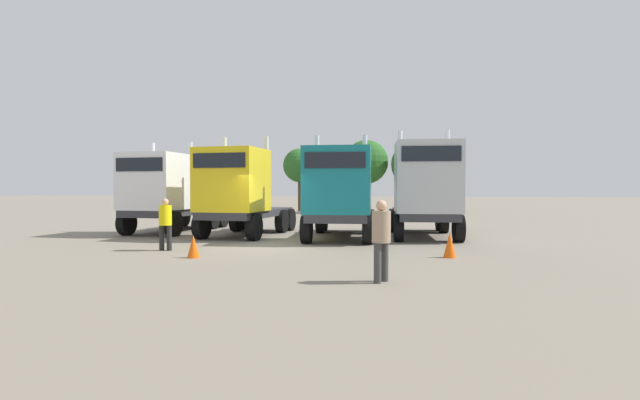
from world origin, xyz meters
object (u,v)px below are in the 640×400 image
visitor_with_camera (381,235)px  traffic_cone_near (450,245)px  semi_truck_teal (340,193)px  semi_truck_white (164,192)px  semi_truck_yellow (238,192)px  traffic_cone_mid (193,246)px  semi_truck_silver (425,190)px  visitor_in_hivis (165,220)px

visitor_with_camera → traffic_cone_near: size_ratio=2.37×
visitor_with_camera → semi_truck_teal: bearing=-46.1°
semi_truck_white → semi_truck_yellow: (3.82, -0.93, 0.05)m
visitor_with_camera → traffic_cone_mid: 6.13m
semi_truck_silver → traffic_cone_near: 5.34m
semi_truck_teal → traffic_cone_near: size_ratio=8.92×
semi_truck_teal → visitor_in_hivis: (-5.07, -4.00, -0.84)m
semi_truck_silver → visitor_in_hivis: size_ratio=3.70×
traffic_cone_near → traffic_cone_mid: traffic_cone_near is taller
visitor_with_camera → traffic_cone_mid: size_ratio=2.68×
traffic_cone_mid → semi_truck_teal: bearing=56.9°
semi_truck_silver → semi_truck_yellow: bearing=-88.4°
traffic_cone_near → traffic_cone_mid: (-7.26, -1.41, -0.04)m
semi_truck_silver → visitor_in_hivis: 9.84m
semi_truck_silver → traffic_cone_mid: size_ratio=9.50×
semi_truck_yellow → visitor_in_hivis: 4.53m
semi_truck_teal → traffic_cone_mid: semi_truck_teal is taller
semi_truck_silver → traffic_cone_mid: (-6.72, -6.49, -1.62)m
semi_truck_teal → traffic_cone_near: bearing=40.5°
semi_truck_teal → traffic_cone_mid: bearing=-36.7°
semi_truck_yellow → traffic_cone_near: bearing=65.1°
semi_truck_yellow → semi_truck_teal: semi_truck_yellow is taller
semi_truck_white → semi_truck_yellow: semi_truck_yellow is taller
visitor_in_hivis → traffic_cone_mid: (1.60, -1.32, -0.64)m
semi_truck_white → visitor_in_hivis: (2.99, -5.29, -0.85)m
traffic_cone_near → visitor_in_hivis: bearing=-179.4°
semi_truck_yellow → semi_truck_teal: size_ratio=0.88×
visitor_with_camera → traffic_cone_near: visitor_with_camera is taller
semi_truck_white → semi_truck_teal: (8.05, -1.29, -0.01)m
semi_truck_white → semi_truck_silver: semi_truck_silver is taller
semi_truck_white → visitor_in_hivis: semi_truck_white is taller
semi_truck_teal → semi_truck_silver: semi_truck_silver is taller
semi_truck_white → visitor_with_camera: semi_truck_white is taller
semi_truck_teal → semi_truck_silver: bearing=106.0°
semi_truck_teal → visitor_in_hivis: semi_truck_teal is taller
semi_truck_silver → visitor_with_camera: semi_truck_silver is taller
semi_truck_silver → traffic_cone_mid: semi_truck_silver is taller
traffic_cone_near → traffic_cone_mid: bearing=-169.0°
semi_truck_yellow → traffic_cone_mid: size_ratio=8.92×
semi_truck_silver → visitor_with_camera: (-1.19, -9.04, -0.93)m
visitor_in_hivis → traffic_cone_mid: size_ratio=2.56×
semi_truck_yellow → semi_truck_white: bearing=-100.6°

